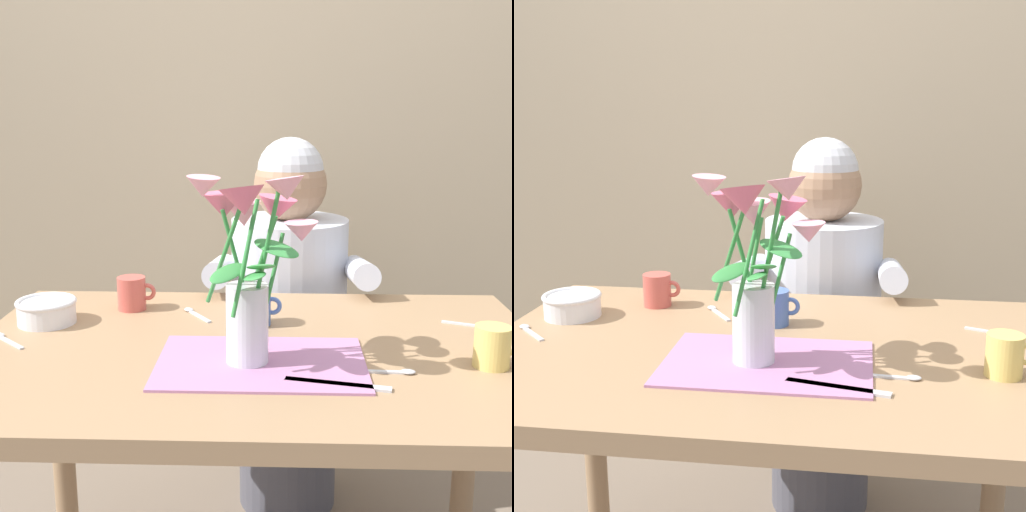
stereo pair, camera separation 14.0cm
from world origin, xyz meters
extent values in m
cube|color=tan|center=(0.00, 1.05, 1.25)|extent=(4.00, 0.10, 2.50)
cube|color=#9E7A56|center=(0.00, 0.00, 0.72)|extent=(1.20, 0.80, 0.04)
cylinder|color=#9E7A56|center=(-0.54, 0.34, 0.35)|extent=(0.06, 0.06, 0.70)
cylinder|color=#9E7A56|center=(0.54, 0.34, 0.35)|extent=(0.06, 0.06, 0.70)
cylinder|color=#4C4C56|center=(0.07, 0.62, 0.20)|extent=(0.30, 0.30, 0.40)
cylinder|color=silver|center=(0.07, 0.62, 0.65)|extent=(0.34, 0.34, 0.50)
sphere|color=#A37A5B|center=(0.07, 0.62, 1.00)|extent=(0.21, 0.21, 0.21)
sphere|color=silver|center=(0.07, 0.62, 1.04)|extent=(0.19, 0.19, 0.19)
cylinder|color=silver|center=(-0.12, 0.48, 0.78)|extent=(0.07, 0.33, 0.12)
cylinder|color=silver|center=(0.26, 0.48, 0.78)|extent=(0.07, 0.33, 0.12)
cube|color=#B275A3|center=(0.01, -0.09, 0.74)|extent=(0.40, 0.28, 0.00)
cylinder|color=silver|center=(-0.02, -0.09, 0.82)|extent=(0.08, 0.08, 0.16)
cylinder|color=#388E42|center=(0.03, -0.08, 0.92)|extent=(0.04, 0.04, 0.14)
cone|color=pink|center=(0.08, -0.07, 1.00)|extent=(0.09, 0.09, 0.04)
sphere|color=#E5D14C|center=(0.08, -0.07, 1.00)|extent=(0.02, 0.02, 0.02)
cylinder|color=#388E42|center=(0.01, -0.06, 0.94)|extent=(0.06, 0.03, 0.17)
cone|color=#DB6684|center=(0.04, -0.03, 1.03)|extent=(0.09, 0.08, 0.06)
sphere|color=#E5D14C|center=(0.04, -0.03, 1.03)|extent=(0.02, 0.02, 0.02)
cylinder|color=#388E42|center=(-0.02, -0.06, 0.93)|extent=(0.04, 0.02, 0.17)
cone|color=pink|center=(-0.03, -0.02, 1.02)|extent=(0.10, 0.10, 0.06)
sphere|color=#E5D14C|center=(-0.03, -0.02, 1.02)|extent=(0.02, 0.02, 0.02)
cylinder|color=#388E42|center=(-0.04, -0.08, 0.95)|extent=(0.05, 0.03, 0.19)
cone|color=#DB6684|center=(-0.06, -0.06, 1.04)|extent=(0.10, 0.10, 0.05)
sphere|color=#E5D14C|center=(-0.06, -0.06, 1.05)|extent=(0.02, 0.02, 0.02)
cylinder|color=#388E42|center=(-0.05, -0.10, 0.97)|extent=(0.08, 0.06, 0.22)
cone|color=pink|center=(-0.09, -0.11, 1.08)|extent=(0.09, 0.09, 0.04)
sphere|color=#E5D14C|center=(-0.09, -0.11, 1.09)|extent=(0.02, 0.02, 0.02)
cylinder|color=#388E42|center=(-0.02, -0.13, 0.96)|extent=(0.05, 0.07, 0.21)
cone|color=#DB6684|center=(-0.02, -0.17, 1.07)|extent=(0.12, 0.12, 0.06)
sphere|color=#E5D14C|center=(-0.02, -0.17, 1.07)|extent=(0.02, 0.02, 0.02)
cylinder|color=#388E42|center=(0.02, -0.12, 0.97)|extent=(0.05, 0.05, 0.23)
cone|color=pink|center=(0.05, -0.16, 1.09)|extent=(0.10, 0.10, 0.05)
sphere|color=#E5D14C|center=(0.05, -0.16, 1.09)|extent=(0.02, 0.02, 0.02)
ellipsoid|color=#388E42|center=(0.01, -0.15, 0.95)|extent=(0.08, 0.10, 0.04)
ellipsoid|color=#388E42|center=(-0.05, -0.14, 0.93)|extent=(0.08, 0.10, 0.03)
ellipsoid|color=#388E42|center=(0.00, -0.15, 0.93)|extent=(0.06, 0.10, 0.04)
ellipsoid|color=#388E42|center=(0.04, -0.12, 0.97)|extent=(0.10, 0.07, 0.04)
cylinder|color=white|center=(-0.48, 0.14, 0.77)|extent=(0.13, 0.13, 0.05)
torus|color=white|center=(-0.48, 0.14, 0.79)|extent=(0.14, 0.14, 0.01)
cube|color=silver|center=(0.15, -0.19, 0.74)|extent=(0.19, 0.06, 0.00)
cylinder|color=#E5C666|center=(0.45, -0.09, 0.78)|extent=(0.07, 0.07, 0.08)
torus|color=#E5C666|center=(0.49, -0.09, 0.78)|extent=(0.04, 0.01, 0.04)
cylinder|color=#476BB7|center=(-0.01, 0.14, 0.78)|extent=(0.07, 0.07, 0.08)
torus|color=#476BB7|center=(0.03, 0.14, 0.78)|extent=(0.04, 0.01, 0.04)
cylinder|color=#CC564C|center=(-0.31, 0.25, 0.78)|extent=(0.07, 0.07, 0.08)
torus|color=#CC564C|center=(-0.27, 0.25, 0.78)|extent=(0.04, 0.01, 0.04)
cube|color=silver|center=(-0.51, 0.00, 0.74)|extent=(0.08, 0.08, 0.00)
ellipsoid|color=silver|center=(-0.55, 0.04, 0.74)|extent=(0.03, 0.03, 0.01)
cube|color=silver|center=(0.23, -0.13, 0.74)|extent=(0.10, 0.02, 0.00)
ellipsoid|color=silver|center=(0.28, -0.13, 0.74)|extent=(0.03, 0.02, 0.01)
cube|color=silver|center=(0.46, 0.16, 0.74)|extent=(0.10, 0.05, 0.00)
ellipsoid|color=silver|center=(0.51, 0.13, 0.74)|extent=(0.03, 0.03, 0.01)
cube|color=silver|center=(-0.14, 0.19, 0.74)|extent=(0.06, 0.09, 0.00)
ellipsoid|color=silver|center=(-0.17, 0.24, 0.74)|extent=(0.03, 0.03, 0.01)
camera|label=1|loc=(0.05, -1.31, 1.23)|focal=47.55mm
camera|label=2|loc=(0.18, -1.30, 1.23)|focal=47.55mm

